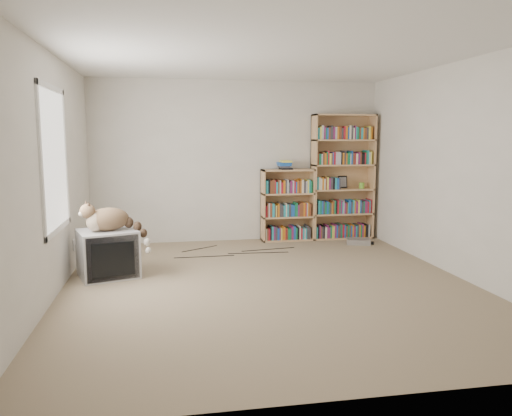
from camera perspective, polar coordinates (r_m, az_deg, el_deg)
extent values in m
cube|color=gray|center=(5.62, 1.54, -8.75)|extent=(4.50, 5.00, 0.01)
cube|color=silver|center=(7.86, -2.13, 5.32)|extent=(4.50, 0.02, 2.50)
cube|color=silver|center=(3.00, 11.30, 0.69)|extent=(4.50, 0.02, 2.50)
cube|color=silver|center=(5.41, -22.49, 3.46)|extent=(0.02, 5.00, 2.50)
cube|color=silver|center=(6.25, 22.26, 4.01)|extent=(0.02, 5.00, 2.50)
cube|color=white|center=(5.45, 1.64, 17.28)|extent=(4.50, 5.00, 0.02)
cube|color=white|center=(5.59, -22.02, 5.16)|extent=(0.02, 1.22, 1.52)
cube|color=#ADADAF|center=(6.12, -16.56, -5.01)|extent=(0.78, 0.74, 0.55)
cube|color=black|center=(5.86, -16.02, -5.56)|extent=(0.57, 0.21, 0.51)
cube|color=black|center=(5.85, -15.98, -5.71)|extent=(0.45, 0.16, 0.39)
cube|color=black|center=(6.25, -16.79, -4.86)|extent=(0.46, 0.42, 0.33)
ellipsoid|color=#3B2818|center=(6.04, -16.53, -1.23)|extent=(0.58, 0.50, 0.27)
ellipsoid|color=#3B2818|center=(6.08, -15.40, -1.22)|extent=(0.30, 0.31, 0.20)
ellipsoid|color=tan|center=(5.97, -17.95, -1.49)|extent=(0.25, 0.25, 0.22)
ellipsoid|color=#3B2818|center=(5.94, -18.71, -0.34)|extent=(0.23, 0.22, 0.16)
sphere|color=beige|center=(5.93, -19.31, -0.63)|extent=(0.09, 0.09, 0.07)
cone|color=black|center=(5.90, -18.59, 0.36)|extent=(0.09, 0.10, 0.09)
cone|color=black|center=(5.99, -18.85, 0.46)|extent=(0.09, 0.10, 0.09)
cube|color=tan|center=(7.97, 6.60, 3.47)|extent=(0.02, 0.30, 1.99)
cube|color=tan|center=(8.30, 13.03, 3.49)|extent=(0.03, 0.30, 1.99)
cube|color=tan|center=(8.26, 9.55, 3.56)|extent=(0.99, 0.03, 1.99)
cube|color=tan|center=(8.11, 10.05, 10.41)|extent=(0.99, 0.30, 0.02)
cube|color=tan|center=(8.26, 9.72, -3.31)|extent=(0.99, 0.30, 0.03)
cube|color=tan|center=(8.19, 9.78, -0.62)|extent=(0.99, 0.30, 0.03)
cube|color=tan|center=(8.14, 9.85, 2.11)|extent=(0.99, 0.30, 0.02)
cube|color=tan|center=(8.11, 9.91, 4.87)|extent=(0.99, 0.30, 0.02)
cube|color=tan|center=(8.10, 9.98, 7.64)|extent=(0.99, 0.30, 0.02)
cube|color=#AA1627|center=(8.24, 9.73, -2.58)|extent=(0.91, 0.24, 0.19)
cube|color=#1B52B1|center=(8.18, 9.80, 0.12)|extent=(0.91, 0.24, 0.19)
cube|color=#136F44|center=(8.13, 9.86, 2.86)|extent=(0.91, 0.24, 0.19)
cube|color=beige|center=(8.11, 9.93, 5.62)|extent=(0.91, 0.24, 0.19)
cube|color=black|center=(8.10, 10.00, 8.40)|extent=(0.91, 0.24, 0.19)
cube|color=tan|center=(7.82, 0.79, 0.28)|extent=(0.03, 0.30, 1.13)
cube|color=tan|center=(8.01, 6.40, 0.41)|extent=(0.02, 0.30, 1.13)
cube|color=tan|center=(8.04, 3.39, 0.48)|extent=(0.82, 0.03, 1.13)
cube|color=tan|center=(7.85, 3.66, 4.35)|extent=(0.82, 0.30, 0.02)
cube|color=tan|center=(8.00, 3.59, -3.58)|extent=(0.82, 0.30, 0.03)
cube|color=tan|center=(7.94, 3.61, -0.97)|extent=(0.82, 0.30, 0.03)
cube|color=tan|center=(7.89, 3.64, 1.67)|extent=(0.82, 0.30, 0.02)
cube|color=#AA1627|center=(7.98, 3.60, -2.83)|extent=(0.74, 0.24, 0.19)
cube|color=#1B52B1|center=(7.92, 3.62, -0.21)|extent=(0.74, 0.24, 0.19)
cube|color=#136F44|center=(7.88, 3.64, 2.45)|extent=(0.74, 0.24, 0.19)
cube|color=#AA1627|center=(7.82, 3.31, 4.94)|extent=(0.20, 0.26, 0.14)
cylinder|color=#7ACA39|center=(8.25, 11.95, 2.54)|extent=(0.08, 0.08, 0.09)
cube|color=black|center=(8.24, 9.86, 2.95)|extent=(0.15, 0.05, 0.20)
cube|color=#ACADB1|center=(7.85, 11.62, -3.75)|extent=(0.41, 0.34, 0.08)
cube|color=silver|center=(6.52, -20.08, -4.00)|extent=(0.01, 0.08, 0.13)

